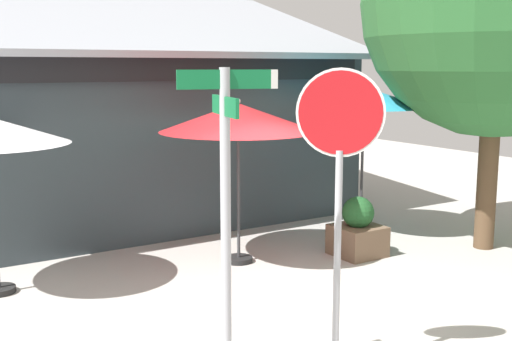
% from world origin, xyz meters
% --- Properties ---
extents(ground_plane, '(28.00, 28.00, 0.10)m').
position_xyz_m(ground_plane, '(0.00, 0.00, -0.05)').
color(ground_plane, '#ADA8A0').
extents(cafe_building, '(8.54, 5.08, 4.78)m').
position_xyz_m(cafe_building, '(0.17, 5.94, 1.80)').
color(cafe_building, '#333D42').
rests_on(cafe_building, ground).
extents(street_sign_post, '(0.84, 0.78, 3.06)m').
position_xyz_m(street_sign_post, '(-2.10, -1.73, 1.86)').
color(street_sign_post, '#A8AAB2').
rests_on(street_sign_post, ground).
extents(stop_sign, '(0.64, 0.57, 3.06)m').
position_xyz_m(stop_sign, '(-0.86, -1.73, 2.17)').
color(stop_sign, '#A8AAB2').
rests_on(stop_sign, ground).
extents(patio_umbrella_crimson_center, '(2.44, 2.44, 2.58)m').
position_xyz_m(patio_umbrella_crimson_center, '(0.23, 2.00, 2.28)').
color(patio_umbrella_crimson_center, black).
rests_on(patio_umbrella_crimson_center, ground).
extents(patio_umbrella_teal_right, '(2.28, 2.28, 2.77)m').
position_xyz_m(patio_umbrella_teal_right, '(2.98, 2.24, 2.50)').
color(patio_umbrella_teal_right, black).
rests_on(patio_umbrella_teal_right, ground).
extents(sidewalk_planter, '(0.75, 0.75, 0.98)m').
position_xyz_m(sidewalk_planter, '(2.06, 1.28, 0.41)').
color(sidewalk_planter, brown).
rests_on(sidewalk_planter, ground).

